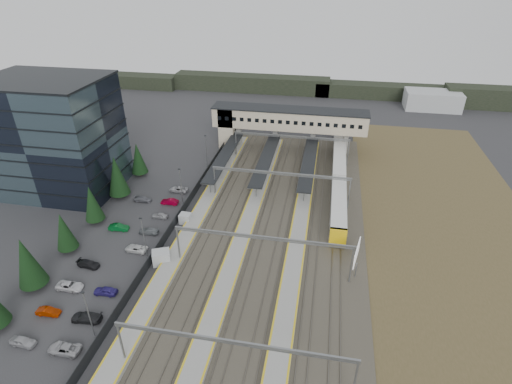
% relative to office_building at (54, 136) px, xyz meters
% --- Properties ---
extents(ground, '(220.00, 220.00, 0.00)m').
position_rel_office_building_xyz_m(ground, '(36.00, -12.00, -12.19)').
color(ground, '#2B2B2D').
rests_on(ground, ground).
extents(office_building, '(24.30, 18.30, 24.30)m').
position_rel_office_building_xyz_m(office_building, '(0.00, 0.00, 0.00)').
color(office_building, '#415660').
rests_on(office_building, ground).
extents(conifer_row, '(4.42, 49.82, 9.50)m').
position_rel_office_building_xyz_m(conifer_row, '(14.00, -15.86, -7.36)').
color(conifer_row, black).
rests_on(conifer_row, ground).
extents(car_park, '(10.34, 44.50, 1.27)m').
position_rel_office_building_xyz_m(car_park, '(23.16, -21.45, -11.60)').
color(car_park, '#9D9DA2').
rests_on(car_park, ground).
extents(lampposts, '(0.50, 53.25, 8.07)m').
position_rel_office_building_xyz_m(lampposts, '(28.00, -10.75, -7.86)').
color(lampposts, gray).
rests_on(lampposts, ground).
extents(fence, '(0.08, 90.00, 2.00)m').
position_rel_office_building_xyz_m(fence, '(29.50, -7.00, -11.19)').
color(fence, '#26282B').
rests_on(fence, ground).
extents(relay_cabin_near, '(3.48, 3.08, 2.40)m').
position_rel_office_building_xyz_m(relay_cabin_near, '(31.14, -20.99, -10.99)').
color(relay_cabin_near, '#A8ABAD').
rests_on(relay_cabin_near, ground).
extents(relay_cabin_far, '(2.27, 1.94, 1.97)m').
position_rel_office_building_xyz_m(relay_cabin_far, '(31.08, -8.81, -11.21)').
color(relay_cabin_far, '#A8ABAD').
rests_on(relay_cabin_far, ground).
extents(rail_corridor, '(34.00, 90.00, 0.92)m').
position_rel_office_building_xyz_m(rail_corridor, '(45.34, -7.00, -11.90)').
color(rail_corridor, '#37322B').
rests_on(rail_corridor, ground).
extents(canopies, '(23.10, 30.00, 3.28)m').
position_rel_office_building_xyz_m(canopies, '(43.00, 15.00, -8.27)').
color(canopies, black).
rests_on(canopies, ground).
extents(footbridge, '(40.40, 6.40, 11.20)m').
position_rel_office_building_xyz_m(footbridge, '(43.70, 30.00, -4.26)').
color(footbridge, tan).
rests_on(footbridge, ground).
extents(gantries, '(28.40, 62.28, 7.17)m').
position_rel_office_building_xyz_m(gantries, '(48.00, -9.00, -6.20)').
color(gantries, gray).
rests_on(gantries, ground).
extents(train, '(2.96, 61.94, 3.73)m').
position_rel_office_building_xyz_m(train, '(60.00, 18.94, -10.07)').
color(train, silver).
rests_on(train, ground).
extents(billboard, '(1.21, 5.43, 4.59)m').
position_rel_office_building_xyz_m(billboard, '(62.97, -16.37, -9.14)').
color(billboard, gray).
rests_on(billboard, ground).
extents(scrub_east, '(34.00, 120.00, 0.06)m').
position_rel_office_building_xyz_m(scrub_east, '(81.00, -7.00, -12.16)').
color(scrub_east, '#4A4325').
rests_on(scrub_east, ground).
extents(treeline_far, '(170.00, 19.00, 7.00)m').
position_rel_office_building_xyz_m(treeline_far, '(59.81, 80.28, -9.24)').
color(treeline_far, black).
rests_on(treeline_far, ground).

